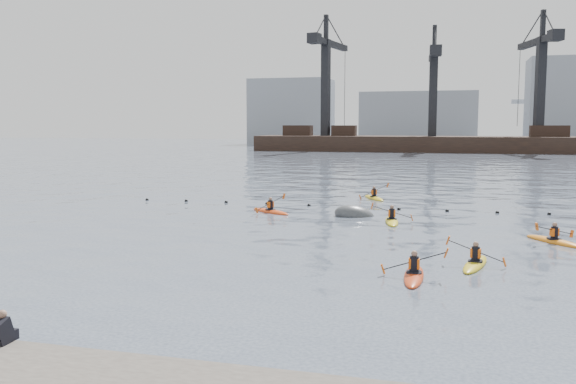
# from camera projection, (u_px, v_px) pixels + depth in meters

# --- Properties ---
(ground) EXTENTS (400.00, 400.00, 0.00)m
(ground) POSITION_uv_depth(u_px,v_px,m) (299.00, 310.00, 17.96)
(ground) COLOR #36404F
(ground) RESTS_ON ground
(float_line) EXTENTS (33.24, 0.73, 0.24)m
(float_line) POSITION_uv_depth(u_px,v_px,m) (376.00, 208.00, 39.70)
(float_line) COLOR black
(float_line) RESTS_ON ground
(barge_pier) EXTENTS (72.00, 19.30, 29.50)m
(barge_pier) POSITION_uv_depth(u_px,v_px,m) (431.00, 142.00, 123.31)
(barge_pier) COLOR black
(barge_pier) RESTS_ON ground
(skyline) EXTENTS (141.00, 28.00, 22.00)m
(skyline) POSITION_uv_depth(u_px,v_px,m) (447.00, 110.00, 160.50)
(skyline) COLOR gray
(skyline) RESTS_ON ground
(kayaker_0) EXTENTS (2.37, 3.46, 1.26)m
(kayaker_0) POSITION_uv_depth(u_px,v_px,m) (414.00, 274.00, 21.77)
(kayaker_0) COLOR red
(kayaker_0) RESTS_ON ground
(kayaker_1) EXTENTS (2.28, 3.43, 1.21)m
(kayaker_1) POSITION_uv_depth(u_px,v_px,m) (475.00, 263.00, 23.58)
(kayaker_1) COLOR gold
(kayaker_1) RESTS_ON ground
(kayaker_2) EXTENTS (3.17, 2.50, 1.24)m
(kayaker_2) POSITION_uv_depth(u_px,v_px,m) (270.00, 211.00, 37.88)
(kayaker_2) COLOR #E84715
(kayaker_2) RESTS_ON ground
(kayaker_3) EXTENTS (2.35, 3.51, 1.22)m
(kayaker_3) POSITION_uv_depth(u_px,v_px,m) (392.00, 220.00, 34.08)
(kayaker_3) COLOR yellow
(kayaker_3) RESTS_ON ground
(kayaker_4) EXTENTS (2.59, 3.09, 1.13)m
(kayaker_4) POSITION_uv_depth(u_px,v_px,m) (554.00, 240.00, 28.19)
(kayaker_4) COLOR orange
(kayaker_4) RESTS_ON ground
(kayaker_5) EXTENTS (2.20, 3.28, 1.30)m
(kayaker_5) POSITION_uv_depth(u_px,v_px,m) (374.00, 197.00, 44.83)
(kayaker_5) COLOR gold
(kayaker_5) RESTS_ON ground
(mooring_buoy) EXTENTS (3.01, 2.23, 1.73)m
(mooring_buoy) POSITION_uv_depth(u_px,v_px,m) (355.00, 216.00, 36.45)
(mooring_buoy) COLOR #393C3E
(mooring_buoy) RESTS_ON ground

